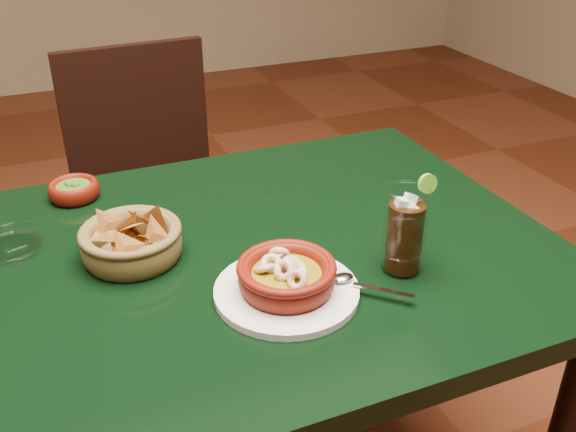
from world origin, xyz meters
name	(u,v)px	position (x,y,z in m)	size (l,w,h in m)	color
dining_table	(210,305)	(0.00, 0.00, 0.65)	(1.20, 0.80, 0.75)	black
dining_chair	(156,202)	(0.05, 0.71, 0.50)	(0.44, 0.44, 0.91)	black
shrimp_plate	(287,279)	(0.08, -0.15, 0.78)	(0.28, 0.22, 0.07)	silver
chip_basket	(132,242)	(-0.11, 0.05, 0.78)	(0.20, 0.20, 0.12)	brown
guacamole_ramekin	(74,190)	(-0.18, 0.31, 0.77)	(0.12, 0.12, 0.04)	#530D05
cola_drink	(405,231)	(0.28, -0.16, 0.82)	(0.14, 0.14, 0.17)	white
glass_ashtray	(10,242)	(-0.30, 0.16, 0.76)	(0.12, 0.12, 0.03)	white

